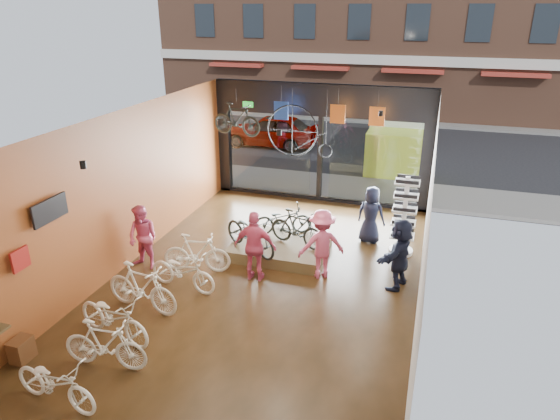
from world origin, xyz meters
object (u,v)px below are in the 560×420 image
at_px(street_car, 271,130).
at_px(floor_bike_1, 105,344).
at_px(display_bike_mid, 297,228).
at_px(customer_1, 143,238).
at_px(floor_bike_5, 197,253).
at_px(floor_bike_3, 142,287).
at_px(hung_bike, 237,119).
at_px(customer_5, 399,254).
at_px(floor_bike_4, 183,271).
at_px(display_bike_right, 283,220).
at_px(sunglasses_rack, 404,216).
at_px(floor_bike_2, 114,317).
at_px(floor_bike_0, 55,382).
at_px(customer_3, 322,244).
at_px(box_truck, 400,133).
at_px(customer_2, 255,246).
at_px(customer_4, 371,215).
at_px(penny_farthing, 303,133).
at_px(display_bike_left, 250,233).
at_px(display_platform, 280,248).

bearing_deg(street_car, floor_bike_1, 7.37).
xyz_separation_m(display_bike_mid, customer_1, (-3.39, -1.71, 0.03)).
distance_m(floor_bike_1, floor_bike_5, 3.64).
distance_m(floor_bike_3, hung_bike, 6.18).
height_order(floor_bike_1, customer_5, customer_5).
height_order(floor_bike_4, display_bike_mid, display_bike_mid).
xyz_separation_m(floor_bike_1, display_bike_right, (1.53, 5.73, 0.23)).
height_order(display_bike_right, sunglasses_rack, sunglasses_rack).
height_order(floor_bike_1, floor_bike_2, floor_bike_1).
bearing_deg(display_bike_right, customer_5, -137.13).
bearing_deg(display_bike_right, floor_bike_0, 141.71).
height_order(floor_bike_0, customer_3, customer_3).
height_order(floor_bike_0, floor_bike_1, floor_bike_1).
height_order(floor_bike_5, hung_bike, hung_bike).
relative_size(street_car, floor_bike_2, 2.38).
distance_m(box_truck, sunglasses_rack, 8.23).
xyz_separation_m(floor_bike_5, hung_bike, (-0.43, 3.85, 2.43)).
distance_m(street_car, hung_bike, 8.25).
bearing_deg(sunglasses_rack, floor_bike_1, -127.49).
xyz_separation_m(display_bike_mid, customer_2, (-0.61, -1.44, 0.08)).
bearing_deg(box_truck, floor_bike_1, -104.93).
distance_m(floor_bike_4, customer_1, 1.54).
xyz_separation_m(display_bike_right, sunglasses_rack, (3.11, 0.39, 0.34)).
xyz_separation_m(customer_2, customer_4, (2.28, 2.85, -0.07)).
distance_m(customer_5, sunglasses_rack, 1.76).
height_order(floor_bike_4, customer_4, customer_4).
relative_size(floor_bike_2, penny_farthing, 0.93).
relative_size(street_car, customer_5, 2.57).
bearing_deg(floor_bike_3, customer_5, -54.68).
bearing_deg(box_truck, display_bike_left, -105.68).
relative_size(box_truck, customer_4, 4.05).
height_order(customer_4, sunglasses_rack, sunglasses_rack).
relative_size(floor_bike_3, customer_5, 1.06).
relative_size(floor_bike_2, floor_bike_3, 1.02).
bearing_deg(customer_2, floor_bike_1, 65.80).
bearing_deg(customer_5, floor_bike_1, -30.14).
bearing_deg(box_truck, floor_bike_0, -104.72).
relative_size(floor_bike_0, display_platform, 0.69).
xyz_separation_m(floor_bike_5, customer_4, (3.76, 2.91, 0.30)).
xyz_separation_m(street_car, sunglasses_rack, (6.62, -9.18, 0.31)).
xyz_separation_m(floor_bike_3, display_bike_right, (1.90, 3.94, 0.17)).
height_order(display_bike_left, customer_3, customer_3).
bearing_deg(customer_2, customer_5, -170.85).
height_order(floor_bike_0, sunglasses_rack, sunglasses_rack).
height_order(floor_bike_0, floor_bike_4, floor_bike_4).
bearing_deg(floor_bike_2, floor_bike_4, 2.90).
xyz_separation_m(street_car, floor_bike_0, (1.77, -16.31, -0.30)).
height_order(box_truck, customer_2, box_truck).
height_order(display_bike_right, customer_4, customer_4).
relative_size(display_bike_mid, penny_farthing, 0.81).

